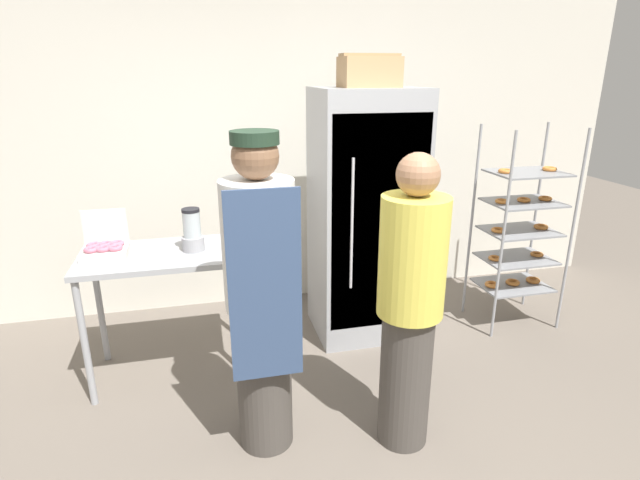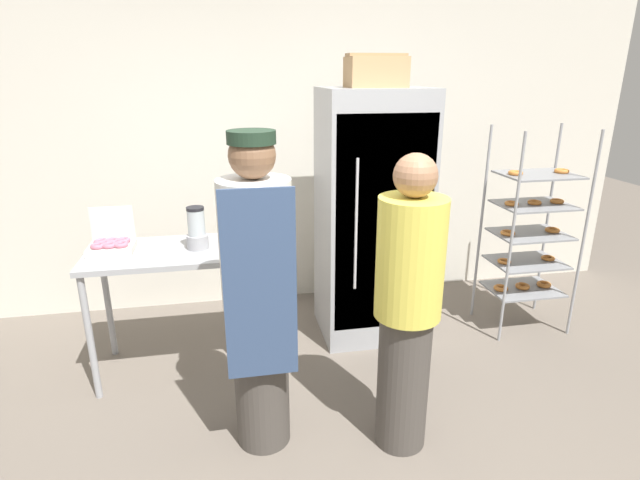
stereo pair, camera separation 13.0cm
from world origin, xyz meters
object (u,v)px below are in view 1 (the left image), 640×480
at_px(baking_rack, 520,231).
at_px(person_customer, 410,306).
at_px(cardboard_storage_box, 369,71).
at_px(refrigerator, 365,217).
at_px(person_baker, 261,296).
at_px(donut_box, 105,248).
at_px(blender_pitcher, 192,232).

xyz_separation_m(baking_rack, person_customer, (-1.44, -1.14, 0.05)).
bearing_deg(cardboard_storage_box, refrigerator, 69.97).
bearing_deg(cardboard_storage_box, person_baker, -130.63).
relative_size(refrigerator, person_customer, 1.16).
relative_size(refrigerator, cardboard_storage_box, 4.68).
bearing_deg(donut_box, person_baker, -45.01).
relative_size(donut_box, cardboard_storage_box, 0.69).
height_order(donut_box, person_baker, person_baker).
distance_m(blender_pitcher, person_customer, 1.50).
height_order(baking_rack, person_baker, person_baker).
bearing_deg(baking_rack, blender_pitcher, -177.11).
distance_m(refrigerator, donut_box, 1.84).
xyz_separation_m(donut_box, person_customer, (1.64, -1.04, -0.10)).
distance_m(baking_rack, donut_box, 3.09).
relative_size(baking_rack, blender_pitcher, 5.72).
bearing_deg(person_customer, blender_pitcher, 137.31).
bearing_deg(donut_box, person_customer, -32.42).
relative_size(person_baker, person_customer, 1.06).
distance_m(refrigerator, cardboard_storage_box, 1.06).
relative_size(cardboard_storage_box, person_baker, 0.23).
bearing_deg(person_customer, refrigerator, 81.89).
bearing_deg(baking_rack, cardboard_storage_box, 175.66).
height_order(refrigerator, blender_pitcher, refrigerator).
distance_m(refrigerator, person_baker, 1.47).
xyz_separation_m(baking_rack, blender_pitcher, (-2.54, -0.13, 0.23)).
height_order(baking_rack, cardboard_storage_box, cardboard_storage_box).
bearing_deg(refrigerator, donut_box, -172.30).
bearing_deg(cardboard_storage_box, blender_pitcher, -169.86).
bearing_deg(cardboard_storage_box, donut_box, -173.93).
relative_size(baking_rack, person_customer, 0.99).
height_order(donut_box, cardboard_storage_box, cardboard_storage_box).
bearing_deg(person_baker, donut_box, 134.99).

